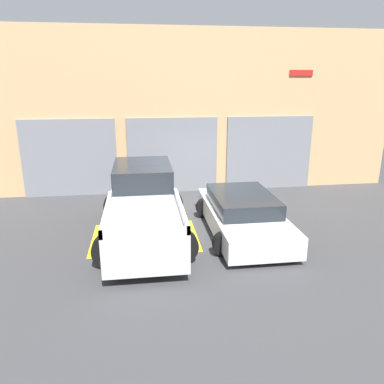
# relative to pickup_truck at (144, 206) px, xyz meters

# --- Properties ---
(ground_plane) EXTENTS (28.00, 28.00, 0.00)m
(ground_plane) POSITION_rel_pickup_truck_xyz_m (1.37, 1.08, -0.83)
(ground_plane) COLOR #3D3D3F
(shophouse_building) EXTENTS (16.88, 0.68, 5.96)m
(shophouse_building) POSITION_rel_pickup_truck_xyz_m (1.36, 4.37, 2.10)
(shophouse_building) COLOR tan
(shophouse_building) RESTS_ON ground
(pickup_truck) EXTENTS (2.45, 5.19, 1.75)m
(pickup_truck) POSITION_rel_pickup_truck_xyz_m (0.00, 0.00, 0.00)
(pickup_truck) COLOR silver
(pickup_truck) RESTS_ON ground
(sedan_white) EXTENTS (2.24, 4.37, 1.11)m
(sedan_white) POSITION_rel_pickup_truck_xyz_m (2.74, -0.26, -0.29)
(sedan_white) COLOR white
(sedan_white) RESTS_ON ground
(parking_stripe_far_left) EXTENTS (0.12, 2.20, 0.01)m
(parking_stripe_far_left) POSITION_rel_pickup_truck_xyz_m (-1.37, -0.29, -0.82)
(parking_stripe_far_left) COLOR gold
(parking_stripe_far_left) RESTS_ON ground
(parking_stripe_left) EXTENTS (0.12, 2.20, 0.01)m
(parking_stripe_left) POSITION_rel_pickup_truck_xyz_m (1.37, -0.29, -0.82)
(parking_stripe_left) COLOR gold
(parking_stripe_left) RESTS_ON ground
(parking_stripe_centre) EXTENTS (0.12, 2.20, 0.01)m
(parking_stripe_centre) POSITION_rel_pickup_truck_xyz_m (4.11, -0.29, -0.82)
(parking_stripe_centre) COLOR gold
(parking_stripe_centre) RESTS_ON ground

